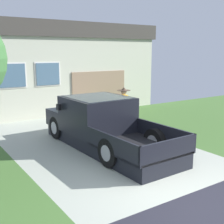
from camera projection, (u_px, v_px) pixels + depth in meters
name	position (u px, v px, depth m)	size (l,w,h in m)	color
pickup_truck	(100.00, 124.00, 9.81)	(2.17, 5.41, 1.60)	black
person_with_hat	(124.00, 107.00, 11.11)	(0.48, 0.48, 1.77)	black
handbag	(130.00, 131.00, 11.10)	(0.40, 0.20, 0.47)	beige
house_with_garage	(61.00, 66.00, 17.02)	(8.95, 5.96, 4.46)	beige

